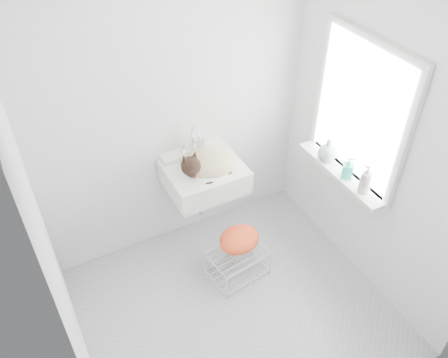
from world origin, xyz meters
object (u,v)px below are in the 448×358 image
cat (206,163)px  wire_rack (238,261)px  bottle_a (363,191)px  bottle_c (326,159)px  sink (204,166)px  bottle_b (346,177)px

cat → wire_rack: cat is taller
bottle_a → bottle_c: (0.00, 0.43, 0.00)m
wire_rack → bottle_c: (0.82, 0.07, 0.70)m
sink → cat: bearing=-54.2°
cat → bottle_b: size_ratio=2.64×
cat → wire_rack: 0.85m
sink → cat: 0.05m
bottle_c → cat: bearing=158.2°
wire_rack → bottle_a: (0.82, -0.36, 0.70)m
sink → bottle_c: bearing=-22.5°
cat → bottle_c: (0.88, -0.35, -0.04)m
bottle_c → sink: bearing=157.5°
cat → wire_rack: size_ratio=1.05×
sink → bottle_c: 0.96m
wire_rack → sink: bearing=99.2°
cat → bottle_b: 1.06m
cat → bottle_a: (0.88, -0.78, -0.04)m
bottle_c → wire_rack: bearing=-175.1°
wire_rack → bottle_a: bottle_a is taller
sink → cat: size_ratio=1.29×
cat → bottle_a: size_ratio=2.32×
sink → wire_rack: sink is taller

